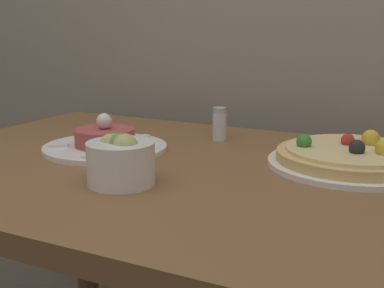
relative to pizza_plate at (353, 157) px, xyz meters
The scene contains 5 objects.
dining_table 0.31m from the pizza_plate, 151.26° to the right, with size 1.15×0.75×0.73m.
pizza_plate is the anchor object (origin of this frame).
tartare_plate 0.48m from the pizza_plate, 167.31° to the right, with size 0.25×0.25×0.08m.
small_bowl 0.42m from the pizza_plate, 137.88° to the right, with size 0.11×0.11×0.08m.
salt_shaker 0.32m from the pizza_plate, 163.97° to the left, with size 0.03×0.03×0.07m.
Camera 1 is at (0.42, -0.44, 0.99)m, focal length 50.00 mm.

